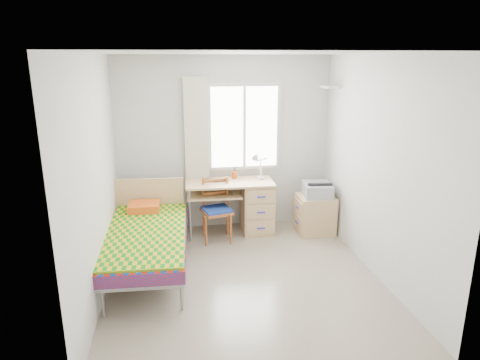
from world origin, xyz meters
name	(u,v)px	position (x,y,z in m)	size (l,w,h in m)	color
floor	(244,278)	(0.00, 0.00, 0.00)	(3.50, 3.50, 0.00)	#BCAD93
ceiling	(244,53)	(0.00, 0.00, 2.60)	(3.50, 3.50, 0.00)	white
wall_back	(224,144)	(0.00, 1.75, 1.30)	(3.20, 3.20, 0.00)	silver
wall_left	(96,180)	(-1.60, 0.00, 1.30)	(3.50, 3.50, 0.00)	silver
wall_right	(378,168)	(1.60, 0.00, 1.30)	(3.50, 3.50, 0.00)	silver
window	(244,127)	(0.30, 1.73, 1.55)	(1.10, 0.04, 1.30)	white
curtain	(197,136)	(-0.42, 1.68, 1.45)	(0.35, 0.05, 1.70)	#F7F0CC
floating_shelf	(330,87)	(1.49, 1.40, 2.15)	(0.20, 0.32, 0.03)	white
bed	(146,235)	(-1.15, 0.45, 0.44)	(1.07, 2.14, 0.91)	#92949A
desk	(252,204)	(0.37, 1.41, 0.43)	(1.30, 0.63, 0.80)	tan
chair	(217,206)	(-0.18, 1.22, 0.51)	(0.47, 0.47, 0.91)	brown
cabinet	(315,214)	(1.29, 1.22, 0.29)	(0.54, 0.48, 0.58)	tan
printer	(317,189)	(1.31, 1.23, 0.68)	(0.45, 0.50, 0.20)	#A9AAB1
laptop	(216,181)	(-0.17, 1.43, 0.82)	(0.34, 0.22, 0.03)	black
pen_cup	(234,175)	(0.13, 1.59, 0.85)	(0.08, 0.08, 0.10)	#DE5A18
task_lamp	(258,164)	(0.45, 1.36, 1.06)	(0.23, 0.32, 0.41)	white
book	(213,196)	(-0.22, 1.40, 0.59)	(0.17, 0.23, 0.02)	gray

